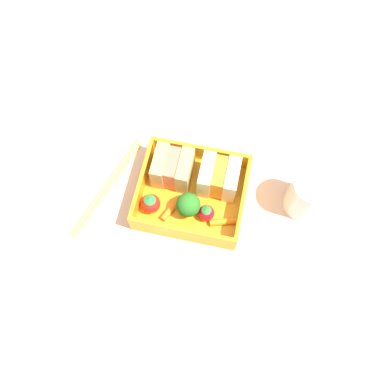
% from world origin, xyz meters
% --- Properties ---
extents(ground_plane, '(1.20, 1.20, 0.02)m').
position_xyz_m(ground_plane, '(0.00, 0.00, -0.01)').
color(ground_plane, '#DEAE96').
extents(bento_tray, '(0.17, 0.15, 0.01)m').
position_xyz_m(bento_tray, '(0.00, 0.00, 0.01)').
color(bento_tray, orange).
rests_on(bento_tray, ground_plane).
extents(bento_rim, '(0.17, 0.15, 0.04)m').
position_xyz_m(bento_rim, '(0.00, 0.00, 0.03)').
color(bento_rim, orange).
rests_on(bento_rim, bento_tray).
extents(sandwich_left, '(0.06, 0.06, 0.05)m').
position_xyz_m(sandwich_left, '(-0.04, 0.03, 0.04)').
color(sandwich_left, tan).
rests_on(sandwich_left, bento_tray).
extents(sandwich_center_left, '(0.06, 0.06, 0.05)m').
position_xyz_m(sandwich_center_left, '(0.04, 0.03, 0.04)').
color(sandwich_center_left, beige).
rests_on(sandwich_center_left, bento_tray).
extents(strawberry_far_left, '(0.03, 0.03, 0.04)m').
position_xyz_m(strawberry_far_left, '(-0.06, -0.03, 0.03)').
color(strawberry_far_left, red).
rests_on(strawberry_far_left, bento_tray).
extents(carrot_stick_left, '(0.03, 0.05, 0.01)m').
position_xyz_m(carrot_stick_left, '(-0.03, -0.03, 0.02)').
color(carrot_stick_left, orange).
rests_on(carrot_stick_left, bento_tray).
extents(broccoli_floret, '(0.04, 0.04, 0.05)m').
position_xyz_m(broccoli_floret, '(0.00, -0.03, 0.04)').
color(broccoli_floret, '#86D36F').
rests_on(broccoli_floret, bento_tray).
extents(strawberry_left, '(0.03, 0.03, 0.03)m').
position_xyz_m(strawberry_left, '(0.03, -0.03, 0.03)').
color(strawberry_left, red).
rests_on(strawberry_left, bento_tray).
extents(carrot_stick_far_left, '(0.05, 0.03, 0.01)m').
position_xyz_m(carrot_stick_far_left, '(0.06, -0.04, 0.02)').
color(carrot_stick_far_left, orange).
rests_on(carrot_stick_far_left, bento_tray).
extents(chopstick_pair, '(0.08, 0.20, 0.01)m').
position_xyz_m(chopstick_pair, '(-0.14, -0.01, 0.00)').
color(chopstick_pair, tan).
rests_on(chopstick_pair, ground_plane).
extents(drinking_glass, '(0.06, 0.06, 0.08)m').
position_xyz_m(drinking_glass, '(0.18, 0.03, 0.04)').
color(drinking_glass, white).
rests_on(drinking_glass, ground_plane).
extents(folded_napkin, '(0.17, 0.15, 0.00)m').
position_xyz_m(folded_napkin, '(-0.00, -0.16, 0.00)').
color(folded_napkin, white).
rests_on(folded_napkin, ground_plane).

